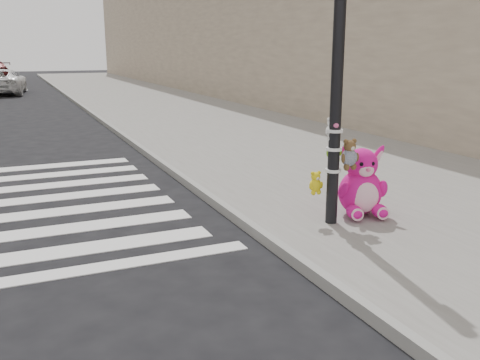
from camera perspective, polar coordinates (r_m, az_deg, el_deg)
name	(u,v)px	position (r m, az deg, el deg)	size (l,w,h in m)	color
ground	(199,329)	(5.14, -4.41, -15.56)	(120.00, 120.00, 0.00)	black
sidewalk_near	(247,133)	(15.82, 0.71, 5.00)	(7.00, 80.00, 0.14)	slate
curb_edge	(130,141)	(14.76, -11.62, 4.06)	(0.12, 80.00, 0.15)	gray
signal_pole	(337,103)	(7.32, 10.34, 8.11)	(0.68, 0.49, 4.00)	black
pink_bunny	(361,186)	(7.97, 12.82, -0.67)	(0.80, 0.89, 1.05)	#E3138C
red_teddy	(362,202)	(8.36, 12.87, -2.30)	(0.14, 0.10, 0.20)	red
car_white_near	(2,82)	(32.97, -24.06, 9.56)	(2.29, 4.97, 1.38)	white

